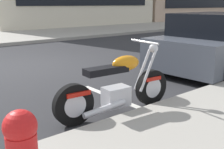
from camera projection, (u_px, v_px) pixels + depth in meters
name	position (u px, v px, depth m)	size (l,w,h in m)	color
ground_plane	(34.00, 66.00, 7.58)	(260.00, 260.00, 0.00)	#28282B
sidewalk_far_curb	(152.00, 26.00, 19.95)	(120.00, 5.00, 0.14)	gray
parking_stall_stripe	(121.00, 100.00, 4.90)	(0.12, 2.20, 0.01)	silver
parked_motorcycle	(118.00, 88.00, 4.24)	(2.06, 0.62, 1.10)	black
parked_car_second_in_row	(221.00, 42.00, 7.26)	(4.42, 2.13, 1.43)	#4C515B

